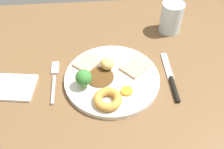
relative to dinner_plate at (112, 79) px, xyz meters
The scene contains 13 objects.
dining_table 3.13cm from the dinner_plate, 44.57° to the right, with size 120.00×84.00×3.60cm, color brown.
dinner_plate is the anchor object (origin of this frame).
gravy_pool 3.35cm from the dinner_plate, behind, with size 7.53×7.53×0.30cm, color #563819.
meat_slice_main 8.72cm from the dinner_plate, 140.28° to the left, with size 6.19×5.82×0.80cm, color tan.
meat_slice_under 7.64cm from the dinner_plate, 24.95° to the left, with size 7.70×5.85×0.80cm, color tan.
yorkshire_pudding 8.60cm from the dinner_plate, 101.88° to the right, with size 7.19×7.19×2.17cm, color #C68938.
roast_potato_left 4.38cm from the dinner_plate, 106.58° to the left, with size 3.93×3.72×3.31cm, color #D8B260.
carrot_coin_front 6.48cm from the dinner_plate, 58.58° to the right, with size 3.10×3.10×0.68cm, color orange.
broccoli_floret 8.66cm from the dinner_plate, 162.22° to the right, with size 4.27×4.27×5.23cm.
fork 15.82cm from the dinner_plate, behind, with size 2.03×15.26×0.90cm.
knife 16.27cm from the dinner_plate, ahead, with size 1.86×18.52×1.20cm.
water_glass 29.71cm from the dinner_plate, 45.06° to the left, with size 7.01×7.01×9.97cm, color silver.
folded_napkin 26.30cm from the dinner_plate, behind, with size 11.00×9.00×0.80cm, color white.
Camera 1 is at (-5.30, -45.75, 56.90)cm, focal length 41.61 mm.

